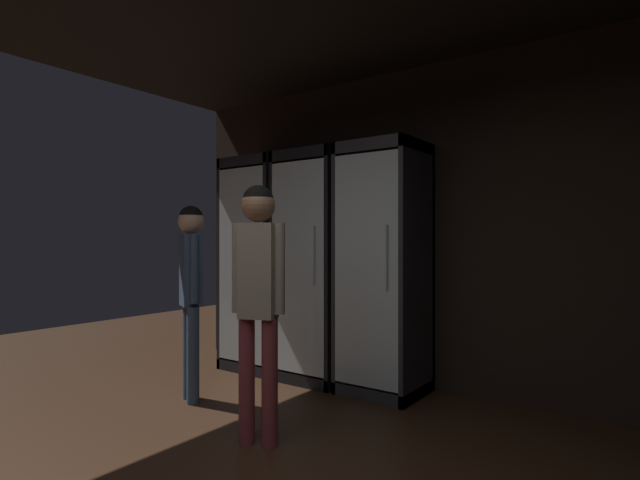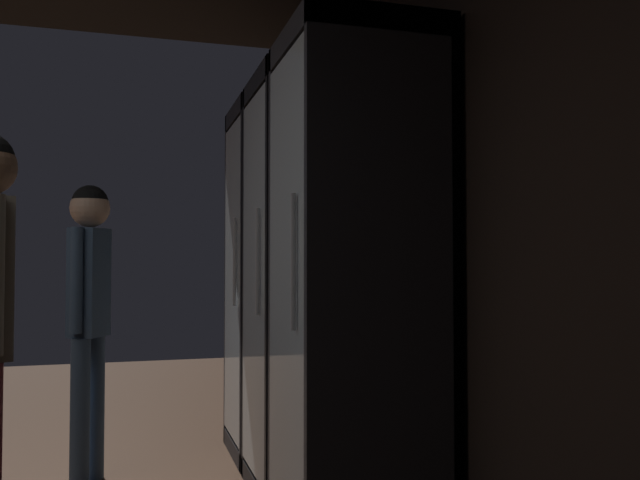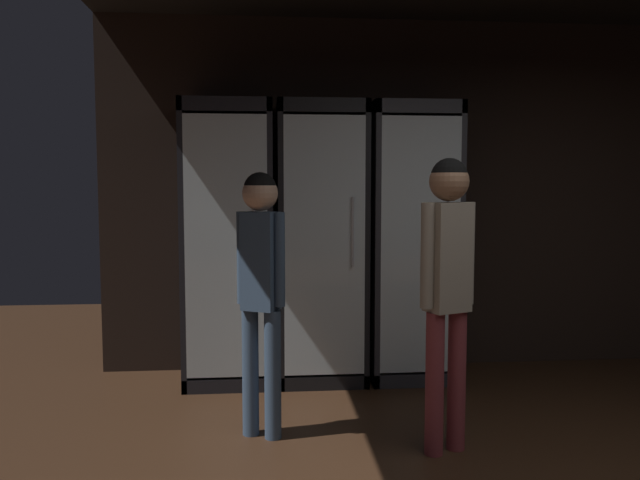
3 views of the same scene
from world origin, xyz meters
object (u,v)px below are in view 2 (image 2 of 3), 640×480
at_px(cooler_far_left, 288,283).
at_px(cooler_center, 367,293).
at_px(shopper_near, 89,295).
at_px(cooler_left, 320,286).

distance_m(cooler_far_left, cooler_center, 1.39).
relative_size(cooler_center, shopper_near, 1.35).
xyz_separation_m(cooler_far_left, cooler_left, (0.69, 0.00, 0.01)).
bearing_deg(cooler_center, cooler_far_left, 179.93).
bearing_deg(shopper_near, cooler_left, 68.40).
height_order(cooler_center, shopper_near, cooler_center).
distance_m(cooler_left, cooler_center, 0.69).
distance_m(cooler_center, shopper_near, 1.61).
height_order(cooler_far_left, cooler_center, same).
bearing_deg(shopper_near, cooler_far_left, 102.14).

